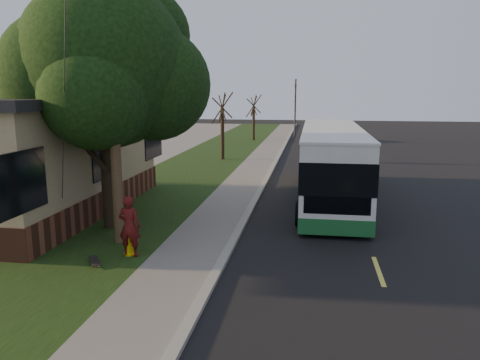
{
  "coord_description": "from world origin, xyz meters",
  "views": [
    {
      "loc": [
        2.26,
        -11.55,
        4.5
      ],
      "look_at": [
        -0.13,
        3.78,
        1.5
      ],
      "focal_mm": 35.0,
      "sensor_mm": 36.0,
      "label": 1
    }
  ],
  "objects_px": {
    "fire_hydrant": "(129,242)",
    "bare_tree_near": "(222,127)",
    "leafy_tree": "(107,68)",
    "bare_tree_far": "(254,118)",
    "skateboard_main": "(95,261)",
    "dumpster": "(44,183)",
    "distant_car": "(320,132)",
    "traffic_signal": "(295,104)",
    "transit_bus": "(331,162)",
    "skateboarder": "(130,226)",
    "utility_pole": "(112,85)"
  },
  "relations": [
    {
      "from": "bare_tree_near",
      "to": "traffic_signal",
      "type": "height_order",
      "value": "traffic_signal"
    },
    {
      "from": "traffic_signal",
      "to": "fire_hydrant",
      "type": "bearing_deg",
      "value": -95.21
    },
    {
      "from": "fire_hydrant",
      "to": "bare_tree_near",
      "type": "relative_size",
      "value": 0.17
    },
    {
      "from": "skateboarder",
      "to": "leafy_tree",
      "type": "bearing_deg",
      "value": -57.11
    },
    {
      "from": "leafy_tree",
      "to": "bare_tree_near",
      "type": "bearing_deg",
      "value": 87.5
    },
    {
      "from": "bare_tree_near",
      "to": "transit_bus",
      "type": "relative_size",
      "value": 0.39
    },
    {
      "from": "skateboard_main",
      "to": "traffic_signal",
      "type": "bearing_deg",
      "value": 83.84
    },
    {
      "from": "leafy_tree",
      "to": "transit_bus",
      "type": "xyz_separation_m",
      "value": [
        7.21,
        5.11,
        -3.58
      ]
    },
    {
      "from": "skateboarder",
      "to": "skateboard_main",
      "type": "relative_size",
      "value": 2.06
    },
    {
      "from": "traffic_signal",
      "to": "skateboarder",
      "type": "xyz_separation_m",
      "value": [
        -3.03,
        -34.08,
        -2.26
      ]
    },
    {
      "from": "bare_tree_near",
      "to": "distant_car",
      "type": "xyz_separation_m",
      "value": [
        6.39,
        12.45,
        -1.33
      ]
    },
    {
      "from": "utility_pole",
      "to": "leafy_tree",
      "type": "height_order",
      "value": "utility_pole"
    },
    {
      "from": "leafy_tree",
      "to": "bare_tree_near",
      "type": "height_order",
      "value": "leafy_tree"
    },
    {
      "from": "leafy_tree",
      "to": "skateboarder",
      "type": "distance_m",
      "value": 5.32
    },
    {
      "from": "bare_tree_near",
      "to": "bare_tree_far",
      "type": "bearing_deg",
      "value": 87.61
    },
    {
      "from": "leafy_tree",
      "to": "skateboard_main",
      "type": "bearing_deg",
      "value": -74.9
    },
    {
      "from": "bare_tree_far",
      "to": "dumpster",
      "type": "xyz_separation_m",
      "value": [
        -5.62,
        -24.15,
        -1.28
      ]
    },
    {
      "from": "leafy_tree",
      "to": "distant_car",
      "type": "relative_size",
      "value": 1.63
    },
    {
      "from": "fire_hydrant",
      "to": "skateboarder",
      "type": "relative_size",
      "value": 0.44
    },
    {
      "from": "skateboard_main",
      "to": "distant_car",
      "type": "xyz_separation_m",
      "value": [
        6.14,
        31.2,
        0.69
      ]
    },
    {
      "from": "dumpster",
      "to": "distant_car",
      "type": "height_order",
      "value": "distant_car"
    },
    {
      "from": "traffic_signal",
      "to": "distant_car",
      "type": "relative_size",
      "value": 1.15
    },
    {
      "from": "bare_tree_near",
      "to": "transit_bus",
      "type": "height_order",
      "value": "bare_tree_near"
    },
    {
      "from": "bare_tree_near",
      "to": "skateboard_main",
      "type": "height_order",
      "value": "bare_tree_near"
    },
    {
      "from": "utility_pole",
      "to": "skateboarder",
      "type": "height_order",
      "value": "utility_pole"
    },
    {
      "from": "traffic_signal",
      "to": "dumpster",
      "type": "bearing_deg",
      "value": -107.94
    },
    {
      "from": "transit_bus",
      "to": "skateboarder",
      "type": "height_order",
      "value": "transit_bus"
    },
    {
      "from": "skateboarder",
      "to": "bare_tree_far",
      "type": "bearing_deg",
      "value": -87.18
    },
    {
      "from": "bare_tree_near",
      "to": "fire_hydrant",
      "type": "bearing_deg",
      "value": -87.14
    },
    {
      "from": "fire_hydrant",
      "to": "skateboard_main",
      "type": "bearing_deg",
      "value": -130.85
    },
    {
      "from": "utility_pole",
      "to": "dumpster",
      "type": "distance_m",
      "value": 8.19
    },
    {
      "from": "fire_hydrant",
      "to": "utility_pole",
      "type": "distance_m",
      "value": 4.37
    },
    {
      "from": "utility_pole",
      "to": "distant_car",
      "type": "distance_m",
      "value": 30.34
    },
    {
      "from": "skateboarder",
      "to": "dumpster",
      "type": "bearing_deg",
      "value": -42.35
    },
    {
      "from": "dumpster",
      "to": "leafy_tree",
      "type": "bearing_deg",
      "value": -35.75
    },
    {
      "from": "traffic_signal",
      "to": "skateboarder",
      "type": "distance_m",
      "value": 34.29
    },
    {
      "from": "utility_pole",
      "to": "transit_bus",
      "type": "bearing_deg",
      "value": 46.84
    },
    {
      "from": "fire_hydrant",
      "to": "transit_bus",
      "type": "relative_size",
      "value": 0.07
    },
    {
      "from": "bare_tree_near",
      "to": "skateboarder",
      "type": "relative_size",
      "value": 2.57
    },
    {
      "from": "transit_bus",
      "to": "dumpster",
      "type": "distance_m",
      "value": 11.84
    },
    {
      "from": "transit_bus",
      "to": "skateboard_main",
      "type": "xyz_separation_m",
      "value": [
        -6.29,
        -8.51,
        -1.46
      ]
    },
    {
      "from": "traffic_signal",
      "to": "bare_tree_far",
      "type": "bearing_deg",
      "value": -131.19
    },
    {
      "from": "dumpster",
      "to": "skateboarder",
      "type": "bearing_deg",
      "value": -44.27
    },
    {
      "from": "bare_tree_far",
      "to": "traffic_signal",
      "type": "distance_m",
      "value": 5.44
    },
    {
      "from": "skateboarder",
      "to": "dumpster",
      "type": "height_order",
      "value": "skateboarder"
    },
    {
      "from": "dumpster",
      "to": "distant_car",
      "type": "xyz_separation_m",
      "value": [
        11.51,
        24.6,
        0.09
      ]
    },
    {
      "from": "bare_tree_far",
      "to": "skateboard_main",
      "type": "xyz_separation_m",
      "value": [
        -0.25,
        -30.75,
        -1.87
      ]
    },
    {
      "from": "transit_bus",
      "to": "bare_tree_far",
      "type": "bearing_deg",
      "value": 105.18
    },
    {
      "from": "bare_tree_far",
      "to": "skateboarder",
      "type": "height_order",
      "value": "bare_tree_far"
    },
    {
      "from": "skateboarder",
      "to": "dumpster",
      "type": "xyz_separation_m",
      "value": [
        -6.08,
        5.93,
        -0.18
      ]
    }
  ]
}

